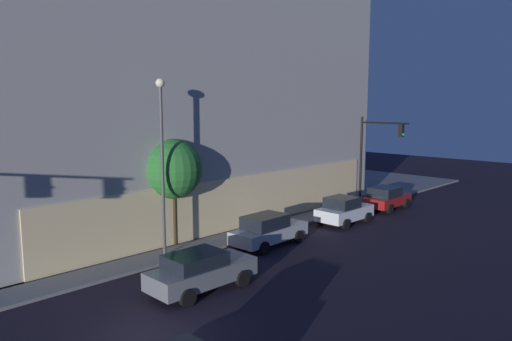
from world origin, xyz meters
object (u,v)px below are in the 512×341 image
object	(u,v)px
car_grey	(200,270)
car_silver	(268,230)
traffic_light_far_corner	(375,147)
street_lamp_sidewalk	(162,148)
car_red	(386,198)
sidewalk_tree	(172,169)
car_white	(344,210)
modern_building	(121,82)

from	to	relation	value
car_grey	car_silver	xyz separation A→B (m)	(6.61, 2.35, 0.02)
traffic_light_far_corner	street_lamp_sidewalk	world-z (taller)	street_lamp_sidewalk
traffic_light_far_corner	street_lamp_sidewalk	size ratio (longest dim) A/B	0.75
car_silver	car_red	distance (m)	12.74
car_grey	car_silver	world-z (taller)	car_silver
street_lamp_sidewalk	car_grey	size ratio (longest dim) A/B	1.87
traffic_light_far_corner	sidewalk_tree	world-z (taller)	traffic_light_far_corner
car_white	traffic_light_far_corner	bearing A→B (deg)	14.05
modern_building	car_red	world-z (taller)	modern_building
sidewalk_tree	car_grey	distance (m)	7.38
traffic_light_far_corner	car_grey	distance (m)	20.44
modern_building	sidewalk_tree	distance (m)	15.22
modern_building	street_lamp_sidewalk	xyz separation A→B (m)	(-6.43, -14.74, -3.83)
street_lamp_sidewalk	sidewalk_tree	size ratio (longest dim) A/B	1.53
car_white	car_red	bearing A→B (deg)	2.05
car_grey	street_lamp_sidewalk	bearing A→B (deg)	73.12
sidewalk_tree	car_white	bearing A→B (deg)	-19.07
car_white	car_red	distance (m)	5.74
sidewalk_tree	car_silver	world-z (taller)	sidewalk_tree
traffic_light_far_corner	car_red	size ratio (longest dim) A/B	1.53
modern_building	sidewalk_tree	bearing A→B (deg)	-110.10
modern_building	sidewalk_tree	xyz separation A→B (m)	(-4.92, -13.44, -5.16)
street_lamp_sidewalk	car_silver	distance (m)	7.36
car_white	car_red	size ratio (longest dim) A/B	0.94
car_white	sidewalk_tree	bearing A→B (deg)	160.93
street_lamp_sidewalk	car_grey	distance (m)	6.72
sidewalk_tree	car_red	xyz separation A→B (m)	(16.45, -3.50, -3.39)
car_grey	car_silver	size ratio (longest dim) A/B	0.98
car_silver	car_white	size ratio (longest dim) A/B	1.18
modern_building	street_lamp_sidewalk	distance (m)	16.53
street_lamp_sidewalk	traffic_light_far_corner	bearing A→B (deg)	-2.69
car_silver	car_red	world-z (taller)	car_silver
street_lamp_sidewalk	car_grey	world-z (taller)	street_lamp_sidewalk
traffic_light_far_corner	car_white	distance (m)	7.31
car_grey	sidewalk_tree	bearing A→B (deg)	63.80
traffic_light_far_corner	car_white	xyz separation A→B (m)	(-6.16, -1.54, -3.64)
car_grey	car_red	xyz separation A→B (m)	(19.35, 2.39, 0.00)
modern_building	street_lamp_sidewalk	bearing A→B (deg)	-113.55
car_white	car_silver	bearing A→B (deg)	178.61
car_silver	traffic_light_far_corner	bearing A→B (deg)	5.95
traffic_light_far_corner	street_lamp_sidewalk	bearing A→B (deg)	177.31
car_red	street_lamp_sidewalk	bearing A→B (deg)	173.02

